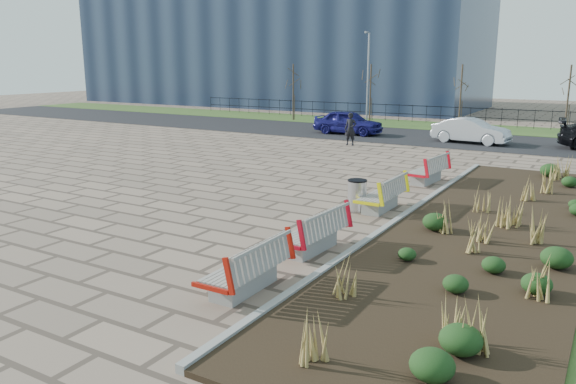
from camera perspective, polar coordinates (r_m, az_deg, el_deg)
The scene contains 20 objects.
ground at distance 13.37m, azimuth -12.23°, elevation -5.53°, with size 120.00×120.00×0.00m, color #826B59.
planting_bed at distance 15.01m, azimuth 19.93°, elevation -3.77°, with size 4.50×18.00×0.10m, color black.
planting_curb at distance 15.56m, azimuth 11.51°, elevation -2.55°, with size 0.16×18.00×0.15m, color gray.
grass_verge_far at distance 38.45m, azimuth 17.46°, elevation 6.27°, with size 80.00×5.00×0.04m, color #33511E.
road at distance 32.68m, azimuth 14.97°, elevation 5.30°, with size 80.00×7.00×0.02m, color black.
bench_a at distance 10.57m, azimuth -4.50°, elevation -7.46°, with size 0.90×2.10×1.00m, color #AC170B, non-canonical shape.
bench_b at distance 12.68m, azimuth 2.33°, elevation -3.89°, with size 0.90×2.10×1.00m, color #A80B1B, non-canonical shape.
bench_c at distance 16.40m, azimuth 9.37°, elevation -0.12°, with size 0.90×2.10×1.00m, color #F8EC0D, non-canonical shape.
bench_d at distance 20.48m, azimuth 13.89°, elevation 2.30°, with size 0.90×2.10×1.00m, color red, non-canonical shape.
litter_bin at distance 16.26m, azimuth 7.03°, elevation -0.36°, with size 0.54×0.54×0.89m, color #B2B2B7.
pedestrian at distance 29.07m, azimuth 6.37°, elevation 6.37°, with size 0.61×0.40×1.67m, color black.
car_blue at distance 33.53m, azimuth 6.14°, elevation 7.07°, with size 1.65×4.09×1.39m, color navy.
car_silver at distance 31.13m, azimuth 18.09°, elevation 5.95°, with size 1.37×3.94×1.30m, color #B9BCC2.
tree_a at distance 41.35m, azimuth 0.53°, elevation 10.11°, with size 1.40×1.40×4.00m, color #4C3D2D, non-canonical shape.
tree_b at distance 38.69m, azimuth 8.35°, elevation 9.77°, with size 1.40×1.40×4.00m, color #4C3D2D, non-canonical shape.
tree_c at distance 36.82m, azimuth 17.12°, elevation 9.17°, with size 1.40×1.40×4.00m, color #4C3D2D, non-canonical shape.
tree_d at distance 35.88m, azimuth 26.54°, elevation 8.30°, with size 1.40×1.40×4.00m, color #4C3D2D, non-canonical shape.
lamp_west at distance 38.18m, azimuth 8.11°, elevation 11.24°, with size 0.24×0.60×6.00m, color gray, non-canonical shape.
railing_fence at distance 39.84m, azimuth 18.03°, elevation 7.34°, with size 44.00×0.10×1.20m, color black, non-canonical shape.
building_glass at distance 58.11m, azimuth -1.37°, elevation 16.36°, with size 40.00×14.00×15.00m, color #192338.
Camera 1 is at (8.74, -9.21, 4.21)m, focal length 35.00 mm.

